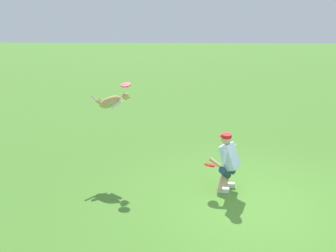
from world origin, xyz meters
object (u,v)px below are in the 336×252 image
(frisbee_flying, at_px, (126,85))
(frisbee_held, at_px, (210,165))
(person, at_px, (228,161))
(dog, at_px, (112,101))

(frisbee_flying, distance_m, frisbee_held, 2.66)
(person, distance_m, dog, 3.02)
(person, relative_size, frisbee_held, 5.55)
(person, height_order, frisbee_flying, frisbee_flying)
(dog, height_order, frisbee_flying, frisbee_flying)
(frisbee_flying, height_order, frisbee_held, frisbee_flying)
(dog, bearing_deg, frisbee_held, -21.69)
(person, distance_m, frisbee_flying, 2.90)
(person, relative_size, frisbee_flying, 5.39)
(person, height_order, dog, dog)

